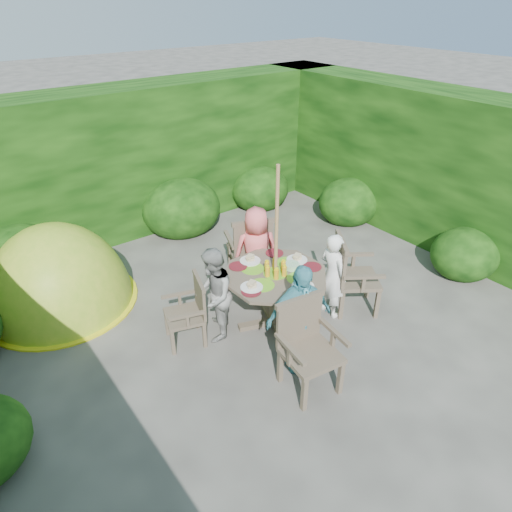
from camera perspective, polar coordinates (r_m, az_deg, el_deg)
ground at (r=5.95m, az=1.96°, el=-9.99°), size 60.00×60.00×0.00m
hedge_enclosure at (r=6.20m, az=-5.65°, el=5.39°), size 9.00×9.00×2.50m
patio_table at (r=5.78m, az=2.45°, el=-3.22°), size 1.73×1.73×0.94m
parasol_pole at (r=5.54m, az=2.51°, el=0.56°), size 0.06×0.06×2.20m
garden_chair_right at (r=6.25m, az=11.80°, el=-2.21°), size 0.80×0.82×1.04m
garden_chair_left at (r=5.68m, az=-8.29°, el=-6.75°), size 0.58×0.62×0.85m
garden_chair_back at (r=6.71m, az=-0.71°, el=0.99°), size 0.79×0.75×1.05m
garden_chair_front at (r=5.04m, az=6.37°, el=-10.92°), size 0.68×0.62×1.02m
child_right at (r=6.08m, az=9.53°, el=-2.39°), size 0.31×0.45×1.21m
child_left at (r=5.62m, az=-5.34°, el=-4.89°), size 0.74×0.76×1.24m
child_back at (r=6.42m, az=0.04°, el=0.56°), size 0.76×0.66×1.32m
child_front at (r=5.16m, az=5.39°, el=-7.74°), size 0.85×0.51×1.36m
dome_tent at (r=7.07m, az=-22.90°, el=-5.40°), size 2.41×2.41×2.37m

